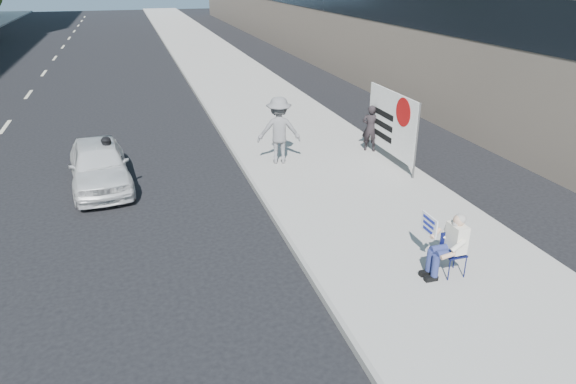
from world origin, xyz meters
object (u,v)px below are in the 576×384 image
object	(u,v)px
protest_banner	(391,123)
white_sedan_near	(99,165)
pedestrian_woman	(370,128)
motorcycle	(111,163)
seated_protester	(449,242)
jogger	(279,130)

from	to	relation	value
protest_banner	white_sedan_near	size ratio (longest dim) A/B	0.79
pedestrian_woman	protest_banner	xyz separation A→B (m)	(0.13, -1.14, 0.48)
pedestrian_woman	motorcycle	size ratio (longest dim) A/B	0.75
seated_protester	motorcycle	xyz separation A→B (m)	(-6.33, 7.16, -0.24)
protest_banner	jogger	bearing A→B (deg)	164.23
white_sedan_near	motorcycle	world-z (taller)	motorcycle
seated_protester	protest_banner	bearing A→B (deg)	72.63
jogger	pedestrian_woman	xyz separation A→B (m)	(3.18, 0.21, -0.26)
motorcycle	protest_banner	bearing A→B (deg)	-6.96
white_sedan_near	jogger	bearing A→B (deg)	-4.73
seated_protester	white_sedan_near	distance (m)	9.71
seated_protester	pedestrian_woman	bearing A→B (deg)	76.10
pedestrian_woman	motorcycle	distance (m)	8.16
protest_banner	motorcycle	xyz separation A→B (m)	(-8.28, 0.93, -0.76)
seated_protester	jogger	bearing A→B (deg)	100.73
protest_banner	white_sedan_near	bearing A→B (deg)	174.26
protest_banner	white_sedan_near	distance (m)	8.66
white_sedan_near	motorcycle	distance (m)	0.31
pedestrian_woman	white_sedan_near	size ratio (longest dim) A/B	0.40
seated_protester	protest_banner	size ratio (longest dim) A/B	0.43
jogger	pedestrian_woman	size ratio (longest dim) A/B	1.34
motorcycle	white_sedan_near	bearing A→B (deg)	-167.80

